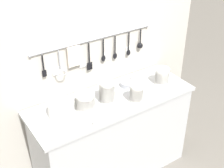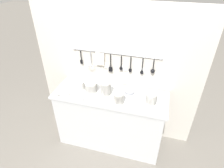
{
  "view_description": "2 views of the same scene",
  "coord_description": "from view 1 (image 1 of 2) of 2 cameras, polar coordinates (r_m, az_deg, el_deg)",
  "views": [
    {
      "loc": [
        -1.26,
        -1.89,
        2.42
      ],
      "look_at": [
        -0.02,
        -0.02,
        1.05
      ],
      "focal_mm": 50.0,
      "sensor_mm": 36.0,
      "label": 1
    },
    {
      "loc": [
        0.56,
        -1.9,
        2.35
      ],
      "look_at": [
        0.02,
        0.02,
        1.03
      ],
      "focal_mm": 30.0,
      "sensor_mm": 36.0,
      "label": 2
    }
  ],
  "objects": [
    {
      "name": "bowl_stack_nested_right",
      "position": [
        2.96,
        9.14,
        1.42
      ],
      "size": [
        0.13,
        0.13,
        0.16
      ],
      "color": "silver",
      "rests_on": "counter"
    },
    {
      "name": "steel_mixing_bowl",
      "position": [
        2.92,
        2.74,
        0.03
      ],
      "size": [
        0.13,
        0.13,
        0.04
      ],
      "color": "#93969E",
      "rests_on": "counter"
    },
    {
      "name": "bowl_stack_short_front",
      "position": [
        2.66,
        -0.92,
        -1.46
      ],
      "size": [
        0.13,
        0.13,
        0.2
      ],
      "color": "silver",
      "rests_on": "counter"
    },
    {
      "name": "counter",
      "position": [
        3.01,
        0.03,
        -9.68
      ],
      "size": [
        1.51,
        0.54,
        0.88
      ],
      "color": "#B7BABC",
      "rests_on": "ground"
    },
    {
      "name": "cup_edge_near",
      "position": [
        3.02,
        3.85,
        1.15
      ],
      "size": [
        0.05,
        0.05,
        0.04
      ],
      "color": "silver",
      "rests_on": "counter"
    },
    {
      "name": "cup_front_left",
      "position": [
        2.33,
        -10.4,
        -9.94
      ],
      "size": [
        0.05,
        0.05,
        0.04
      ],
      "color": "silver",
      "rests_on": "counter"
    },
    {
      "name": "bowl_stack_back_corner",
      "position": [
        2.6,
        -4.97,
        -3.14
      ],
      "size": [
        0.16,
        0.16,
        0.15
      ],
      "color": "silver",
      "rests_on": "counter"
    },
    {
      "name": "plate_stack",
      "position": [
        2.55,
        -9.28,
        -4.55
      ],
      "size": [
        0.21,
        0.21,
        0.12
      ],
      "color": "silver",
      "rests_on": "counter"
    },
    {
      "name": "cup_by_caddy",
      "position": [
        2.8,
        0.63,
        -1.51
      ],
      "size": [
        0.05,
        0.05,
        0.04
      ],
      "color": "silver",
      "rests_on": "counter"
    },
    {
      "name": "bowl_stack_wide_centre",
      "position": [
        2.68,
        4.51,
        -1.69
      ],
      "size": [
        0.12,
        0.12,
        0.17
      ],
      "color": "silver",
      "rests_on": "counter"
    },
    {
      "name": "cup_back_left",
      "position": [
        2.41,
        -8.18,
        -8.09
      ],
      "size": [
        0.05,
        0.05,
        0.04
      ],
      "color": "silver",
      "rests_on": "counter"
    },
    {
      "name": "cup_edge_far",
      "position": [
        2.44,
        -3.05,
        -7.14
      ],
      "size": [
        0.05,
        0.05,
        0.04
      ],
      "color": "silver",
      "rests_on": "counter"
    },
    {
      "name": "back_wall",
      "position": [
        2.9,
        -3.33,
        2.02
      ],
      "size": [
        2.31,
        0.11,
        1.99
      ],
      "color": "#BCB7AD",
      "rests_on": "ground"
    }
  ]
}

